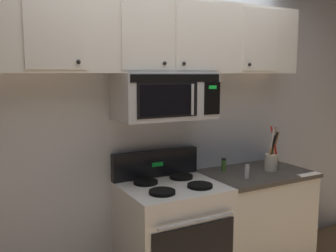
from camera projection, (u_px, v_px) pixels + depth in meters
back_wall at (151, 122)px, 3.10m from camera, size 5.20×0.10×2.70m
stove_range at (172, 239)px, 2.90m from camera, size 0.76×0.69×1.12m
over_range_microwave at (165, 96)px, 2.85m from camera, size 0.76×0.43×0.35m
upper_cabinets at (163, 37)px, 2.82m from camera, size 2.50×0.36×0.55m
counter_segment at (254, 221)px, 3.31m from camera, size 0.93×0.65×0.90m
utensil_crock_cream at (272, 158)px, 3.27m from camera, size 0.11×0.11×0.40m
salt_shaker at (247, 171)px, 3.03m from camera, size 0.04×0.04×0.11m
spice_jar at (224, 164)px, 3.28m from camera, size 0.04×0.04×0.11m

